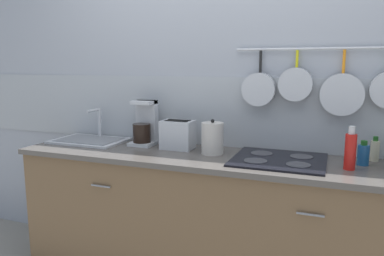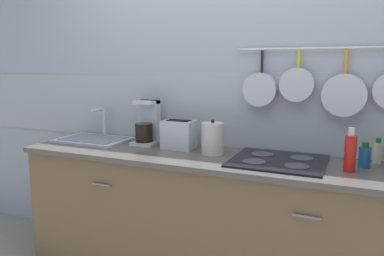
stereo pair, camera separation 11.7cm
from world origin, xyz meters
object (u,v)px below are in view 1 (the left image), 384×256
object	(u,v)px
kettle	(212,138)
toaster	(178,135)
bottle_cooking_wine	(363,154)
coffee_maker	(145,126)
bottle_sesame_oil	(375,150)
bottle_olive_oil	(350,151)

from	to	relation	value
kettle	toaster	bearing A→B (deg)	168.70
bottle_cooking_wine	coffee_maker	bearing A→B (deg)	177.75
bottle_cooking_wine	bottle_sesame_oil	distance (m)	0.15
bottle_olive_oil	bottle_sesame_oil	xyz separation A→B (m)	(0.15, 0.26, -0.04)
toaster	coffee_maker	bearing A→B (deg)	170.21
bottle_sesame_oil	toaster	bearing A→B (deg)	-174.51
coffee_maker	toaster	bearing A→B (deg)	-9.79
bottle_cooking_wine	bottle_olive_oil	bearing A→B (deg)	-120.68
toaster	kettle	world-z (taller)	kettle
bottle_cooking_wine	toaster	bearing A→B (deg)	179.58
bottle_sesame_oil	kettle	bearing A→B (deg)	-169.91
coffee_maker	bottle_olive_oil	world-z (taller)	coffee_maker
coffee_maker	kettle	size ratio (longest dim) A/B	1.40
coffee_maker	bottle_sesame_oil	size ratio (longest dim) A/B	2.13
toaster	bottle_olive_oil	world-z (taller)	bottle_olive_oil
bottle_olive_oil	bottle_sesame_oil	world-z (taller)	bottle_olive_oil
toaster	bottle_olive_oil	bearing A→B (deg)	-7.09
toaster	bottle_cooking_wine	world-z (taller)	toaster
toaster	bottle_cooking_wine	bearing A→B (deg)	-0.42
toaster	bottle_sesame_oil	distance (m)	1.25
toaster	bottle_sesame_oil	bearing A→B (deg)	5.49
kettle	bottle_olive_oil	distance (m)	0.83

